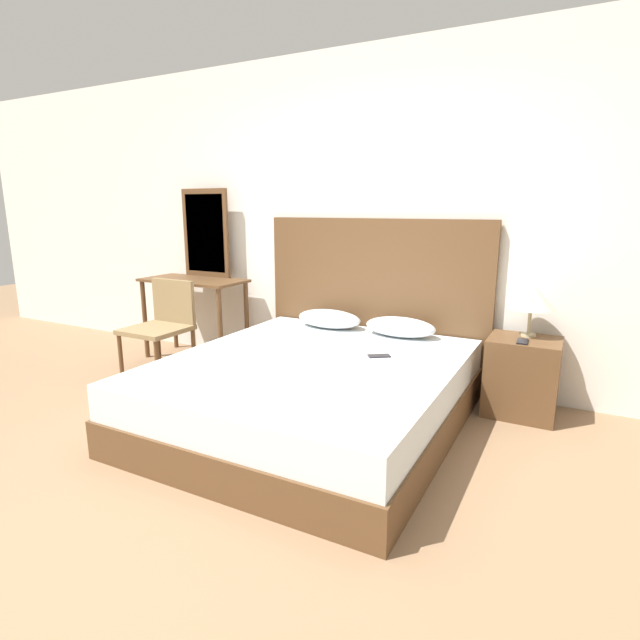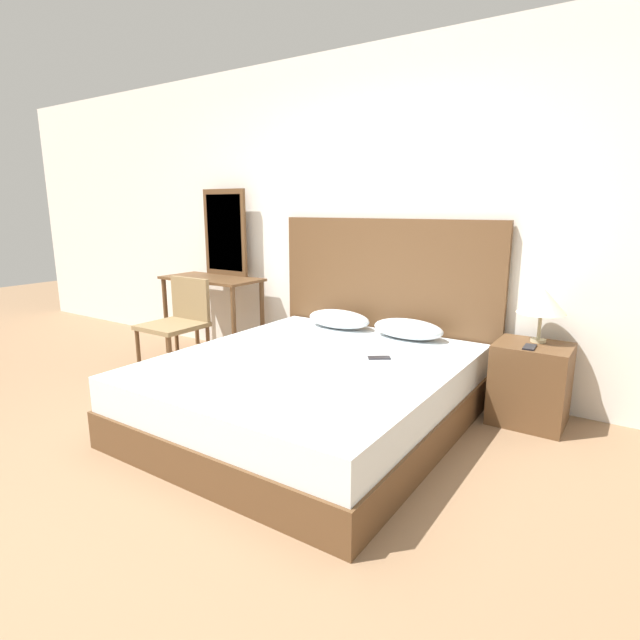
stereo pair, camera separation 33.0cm
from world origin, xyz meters
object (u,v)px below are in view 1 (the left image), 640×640
at_px(nightstand, 522,377).
at_px(vanity_desk, 194,294).
at_px(phone_on_bed, 379,356).
at_px(bed, 313,392).
at_px(table_lamp, 532,297).
at_px(phone_on_nightstand, 523,341).
at_px(chair, 163,321).

relative_size(nightstand, vanity_desk, 0.55).
bearing_deg(vanity_desk, phone_on_bed, -14.09).
relative_size(bed, table_lamp, 5.59).
relative_size(phone_on_bed, phone_on_nightstand, 1.06).
bearing_deg(phone_on_nightstand, nightstand, 85.94).
distance_m(phone_on_bed, table_lamp, 1.15).
height_order(nightstand, chair, chair).
bearing_deg(phone_on_nightstand, table_lamp, 84.97).
relative_size(phone_on_nightstand, vanity_desk, 0.15).
xyz_separation_m(nightstand, table_lamp, (0.01, 0.08, 0.56)).
bearing_deg(bed, phone_on_bed, 36.31).
distance_m(nightstand, table_lamp, 0.57).
bearing_deg(phone_on_bed, chair, 178.15).
xyz_separation_m(bed, phone_on_bed, (0.37, 0.27, 0.24)).
height_order(phone_on_bed, table_lamp, table_lamp).
bearing_deg(phone_on_nightstand, chair, -172.20).
bearing_deg(phone_on_nightstand, bed, -148.98).
xyz_separation_m(phone_on_nightstand, vanity_desk, (-2.95, 0.06, 0.08)).
relative_size(bed, phone_on_nightstand, 13.79).
bearing_deg(chair, nightstand, 9.75).
distance_m(phone_on_bed, chair, 2.05).
relative_size(bed, vanity_desk, 2.09).
height_order(phone_on_bed, chair, chair).
xyz_separation_m(nightstand, phone_on_nightstand, (-0.01, -0.10, 0.28)).
bearing_deg(chair, vanity_desk, 95.57).
relative_size(nightstand, phone_on_nightstand, 3.63).
distance_m(phone_on_bed, vanity_desk, 2.17).
bearing_deg(chair, phone_on_nightstand, 7.80).
distance_m(phone_on_bed, nightstand, 1.05).
bearing_deg(bed, vanity_desk, 155.27).
bearing_deg(chair, phone_on_bed, -1.85).
bearing_deg(table_lamp, chair, -168.72).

